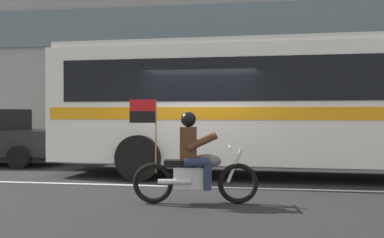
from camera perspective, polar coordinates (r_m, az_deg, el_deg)
name	(u,v)px	position (r m, az deg, el deg)	size (l,w,h in m)	color
ground_plane	(198,183)	(10.85, 0.66, -7.45)	(60.00, 60.00, 0.00)	black
sidewalk_curb	(222,158)	(15.86, 3.54, -4.55)	(28.00, 3.80, 0.15)	#A39E93
lane_center_stripe	(193,187)	(10.26, 0.14, -7.90)	(26.60, 0.14, 0.01)	silver
transit_bus	(303,98)	(11.82, 12.79, 2.37)	(11.98, 3.06, 3.22)	white
motorcycle_with_rider	(194,165)	(8.34, 0.24, -5.34)	(2.18, 0.70, 1.78)	black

